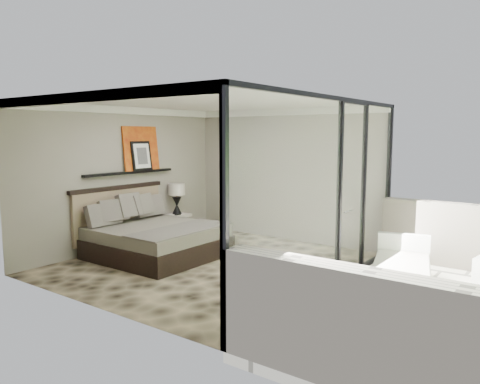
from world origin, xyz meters
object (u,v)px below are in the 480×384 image
Objects in this scene: bed at (153,237)px; nightstand at (177,227)px; lounger at (401,272)px; table_lamp at (177,195)px.

bed reaches higher than nightstand.
table_lamp is at bearing 160.19° from lounger.
lounger is (5.07, -0.43, -0.75)m from table_lamp.
nightstand is at bearing -44.19° from table_lamp.
nightstand is at bearing 160.51° from lounger.
nightstand is (-0.75, 1.43, -0.12)m from bed.
lounger is (5.03, -0.39, -0.04)m from nightstand.
bed is 1.62m from nightstand.
lounger is at bearing -4.81° from table_lamp.
nightstand is 0.70× the size of table_lamp.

